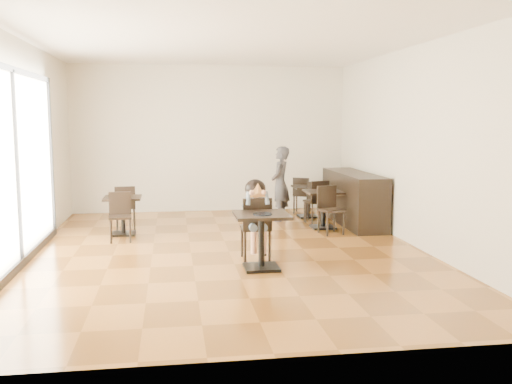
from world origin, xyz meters
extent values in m
cube|color=#915822|center=(0.00, 0.00, 0.00)|extent=(6.00, 8.00, 0.01)
cube|color=white|center=(0.00, 0.00, 3.20)|extent=(6.00, 8.00, 0.01)
cube|color=beige|center=(0.00, 4.00, 1.60)|extent=(6.00, 0.01, 3.20)
cube|color=beige|center=(0.00, -4.00, 1.60)|extent=(6.00, 0.01, 3.20)
cube|color=beige|center=(-3.00, 0.00, 1.60)|extent=(0.01, 8.00, 3.20)
cube|color=beige|center=(3.00, 0.00, 1.60)|extent=(0.01, 8.00, 3.20)
cube|color=white|center=(-2.97, -0.50, 1.40)|extent=(0.04, 4.50, 2.60)
cylinder|color=black|center=(0.34, -1.18, 0.78)|extent=(0.26, 0.26, 0.02)
imported|color=#39383E|center=(1.30, 2.55, 0.75)|extent=(0.54, 0.64, 1.49)
cube|color=black|center=(2.65, 2.00, 0.50)|extent=(0.60, 2.40, 1.00)
camera|label=1|loc=(-0.86, -8.61, 2.06)|focal=40.00mm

